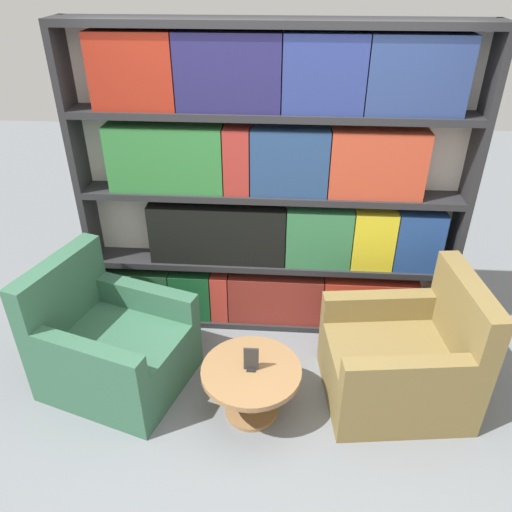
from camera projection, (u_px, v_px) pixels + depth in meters
name	position (u px, v px, depth m)	size (l,w,h in m)	color
ground_plane	(258.00, 443.00, 3.25)	(14.00, 14.00, 0.00)	slate
bookshelf	(272.00, 194.00, 3.74)	(2.88, 0.30, 2.39)	silver
armchair_left	(111.00, 346.00, 3.59)	(1.14, 1.06, 0.96)	#336047
armchair_right	(403.00, 361.00, 3.45)	(1.03, 0.92, 0.96)	olive
coffee_table	(251.00, 381.00, 3.33)	(0.67, 0.67, 0.40)	olive
table_sign	(251.00, 360.00, 3.23)	(0.10, 0.06, 0.18)	black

